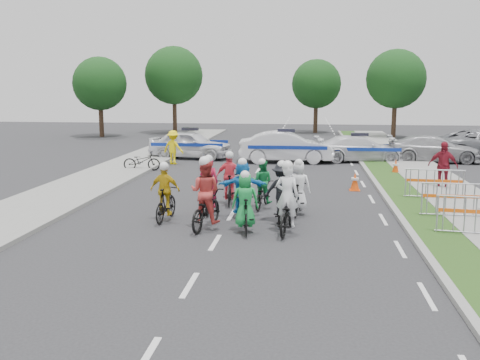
# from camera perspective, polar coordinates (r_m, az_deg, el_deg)

# --- Properties ---
(ground) EXTENTS (90.00, 90.00, 0.00)m
(ground) POSITION_cam_1_polar(r_m,az_deg,el_deg) (13.76, -2.68, -6.69)
(ground) COLOR #28282B
(ground) RESTS_ON ground
(curb_right) EXTENTS (0.20, 60.00, 0.12)m
(curb_right) POSITION_cam_1_polar(r_m,az_deg,el_deg) (18.62, 15.73, -2.47)
(curb_right) COLOR gray
(curb_right) RESTS_ON ground
(grass_strip) EXTENTS (1.20, 60.00, 0.11)m
(grass_strip) POSITION_cam_1_polar(r_m,az_deg,el_deg) (18.74, 17.85, -2.51)
(grass_strip) COLOR #274616
(grass_strip) RESTS_ON ground
(sidewalk_right) EXTENTS (2.40, 60.00, 0.13)m
(sidewalk_right) POSITION_cam_1_polar(r_m,az_deg,el_deg) (19.15, 23.15, -2.54)
(sidewalk_right) COLOR gray
(sidewalk_right) RESTS_ON ground
(sidewalk_left) EXTENTS (3.00, 60.00, 0.13)m
(sidewalk_left) POSITION_cam_1_polar(r_m,az_deg,el_deg) (20.38, -18.51, -1.55)
(sidewalk_left) COLOR gray
(sidewalk_left) RESTS_ON ground
(rider_0) EXTENTS (0.93, 2.03, 2.00)m
(rider_0) POSITION_cam_1_polar(r_m,az_deg,el_deg) (14.57, 5.03, -3.10)
(rider_0) COLOR black
(rider_0) RESTS_ON ground
(rider_1) EXTENTS (0.79, 1.69, 1.73)m
(rider_1) POSITION_cam_1_polar(r_m,az_deg,el_deg) (14.54, 0.57, -3.02)
(rider_1) COLOR black
(rider_1) RESTS_ON ground
(rider_2) EXTENTS (1.05, 2.11, 2.06)m
(rider_2) POSITION_cam_1_polar(r_m,az_deg,el_deg) (14.96, -3.70, -2.35)
(rider_2) COLOR black
(rider_2) RESTS_ON ground
(rider_3) EXTENTS (0.92, 1.73, 1.78)m
(rider_3) POSITION_cam_1_polar(r_m,az_deg,el_deg) (15.93, -7.95, -1.92)
(rider_3) COLOR black
(rider_3) RESTS_ON ground
(rider_4) EXTENTS (1.05, 1.84, 1.85)m
(rider_4) POSITION_cam_1_polar(r_m,az_deg,el_deg) (15.65, 4.47, -1.96)
(rider_4) COLOR black
(rider_4) RESTS_ON ground
(rider_5) EXTENTS (1.52, 1.81, 1.85)m
(rider_5) POSITION_cam_1_polar(r_m,az_deg,el_deg) (16.08, 0.28, -1.39)
(rider_5) COLOR black
(rider_5) RESTS_ON ground
(rider_6) EXTENTS (0.73, 1.85, 1.85)m
(rider_6) POSITION_cam_1_polar(r_m,az_deg,el_deg) (16.88, -3.29, -1.44)
(rider_6) COLOR black
(rider_6) RESTS_ON ground
(rider_7) EXTENTS (0.79, 1.72, 1.76)m
(rider_7) POSITION_cam_1_polar(r_m,az_deg,el_deg) (16.66, 6.24, -1.37)
(rider_7) COLOR black
(rider_7) RESTS_ON ground
(rider_8) EXTENTS (0.82, 1.69, 1.65)m
(rider_8) POSITION_cam_1_polar(r_m,az_deg,el_deg) (17.51, 2.37, -0.99)
(rider_8) COLOR black
(rider_8) RESTS_ON ground
(rider_9) EXTENTS (0.95, 1.77, 1.83)m
(rider_9) POSITION_cam_1_polar(r_m,az_deg,el_deg) (18.02, -1.08, -0.41)
(rider_9) COLOR black
(rider_9) RESTS_ON ground
(police_car_0) EXTENTS (4.82, 2.55, 1.56)m
(police_car_0) POSITION_cam_1_polar(r_m,az_deg,el_deg) (29.88, -5.31, 3.80)
(police_car_0) COLOR silver
(police_car_0) RESTS_ON ground
(police_car_1) EXTENTS (5.01, 2.04, 1.62)m
(police_car_1) POSITION_cam_1_polar(r_m,az_deg,el_deg) (28.28, 4.93, 3.52)
(police_car_1) COLOR silver
(police_car_1) RESTS_ON ground
(police_car_2) EXTENTS (4.95, 2.55, 1.37)m
(police_car_2) POSITION_cam_1_polar(r_m,az_deg,el_deg) (29.24, 12.59, 3.29)
(police_car_2) COLOR silver
(police_car_2) RESTS_ON ground
(civilian_sedan) EXTENTS (4.91, 2.22, 1.39)m
(civilian_sedan) POSITION_cam_1_polar(r_m,az_deg,el_deg) (30.16, 19.94, 3.15)
(civilian_sedan) COLOR #A7A7AC
(civilian_sedan) RESTS_ON ground
(spectator_2) EXTENTS (1.19, 0.87, 1.88)m
(spectator_2) POSITION_cam_1_polar(r_m,az_deg,el_deg) (21.93, 20.82, 1.42)
(spectator_2) COLOR maroon
(spectator_2) RESTS_ON ground
(marshal_hiviz) EXTENTS (1.26, 0.94, 1.73)m
(marshal_hiviz) POSITION_cam_1_polar(r_m,az_deg,el_deg) (27.71, -7.13, 3.47)
(marshal_hiviz) COLOR yellow
(marshal_hiviz) RESTS_ON ground
(barrier_0) EXTENTS (2.05, 0.76, 1.12)m
(barrier_0) POSITION_cam_1_polar(r_m,az_deg,el_deg) (15.29, 23.84, -3.68)
(barrier_0) COLOR #A5A8AD
(barrier_0) RESTS_ON ground
(barrier_1) EXTENTS (2.02, 0.57, 1.12)m
(barrier_1) POSITION_cam_1_polar(r_m,az_deg,el_deg) (17.17, 21.95, -2.14)
(barrier_1) COLOR #A5A8AD
(barrier_1) RESTS_ON ground
(barrier_2) EXTENTS (2.03, 0.65, 1.12)m
(barrier_2) POSITION_cam_1_polar(r_m,az_deg,el_deg) (19.74, 19.99, -0.52)
(barrier_2) COLOR #A5A8AD
(barrier_2) RESTS_ON ground
(cone_0) EXTENTS (0.40, 0.40, 0.70)m
(cone_0) POSITION_cam_1_polar(r_m,az_deg,el_deg) (20.97, 12.16, -0.18)
(cone_0) COLOR #F24C0C
(cone_0) RESTS_ON ground
(cone_1) EXTENTS (0.40, 0.40, 0.70)m
(cone_1) POSITION_cam_1_polar(r_m,az_deg,el_deg) (25.30, 16.27, 1.35)
(cone_1) COLOR #F24C0C
(cone_1) RESTS_ON ground
(parked_bike) EXTENTS (1.80, 0.80, 0.92)m
(parked_bike) POSITION_cam_1_polar(r_m,az_deg,el_deg) (25.85, -10.43, 2.01)
(parked_bike) COLOR black
(parked_bike) RESTS_ON ground
(tree_0) EXTENTS (4.20, 4.20, 6.30)m
(tree_0) POSITION_cam_1_polar(r_m,az_deg,el_deg) (44.10, -14.74, 9.90)
(tree_0) COLOR #382619
(tree_0) RESTS_ON ground
(tree_1) EXTENTS (4.55, 4.55, 6.82)m
(tree_1) POSITION_cam_1_polar(r_m,az_deg,el_deg) (43.52, 16.30, 10.30)
(tree_1) COLOR #382619
(tree_1) RESTS_ON ground
(tree_3) EXTENTS (4.90, 4.90, 7.35)m
(tree_3) POSITION_cam_1_polar(r_m,az_deg,el_deg) (46.39, -7.06, 11.00)
(tree_3) COLOR #382619
(tree_3) RESTS_ON ground
(tree_4) EXTENTS (4.20, 4.20, 6.30)m
(tree_4) POSITION_cam_1_polar(r_m,az_deg,el_deg) (47.00, 8.15, 10.10)
(tree_4) COLOR #382619
(tree_4) RESTS_ON ground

